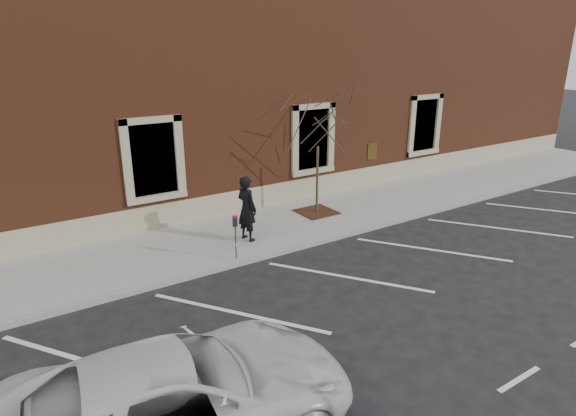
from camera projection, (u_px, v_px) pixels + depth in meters
ground at (299, 249)px, 14.20m from camera, size 120.00×120.00×0.00m
sidewalk_near at (269, 228)px, 15.56m from camera, size 40.00×3.50×0.15m
curb_near at (300, 247)px, 14.14m from camera, size 40.00×0.12×0.15m
parking_stripes at (347, 277)px, 12.46m from camera, size 28.00×4.40×0.01m
building_civic at (189, 90)px, 19.03m from camera, size 40.00×8.62×8.00m
man at (247, 208)px, 14.17m from camera, size 0.63×0.81×1.97m
parking_meter at (235, 229)px, 12.92m from camera, size 0.11×0.09×1.25m
tree_grate at (317, 212)px, 16.82m from camera, size 1.24×1.24×0.03m
sapling at (318, 127)px, 15.86m from camera, size 2.55×2.55×4.25m
white_truck at (176, 398)px, 7.13m from camera, size 5.74×3.17×1.52m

